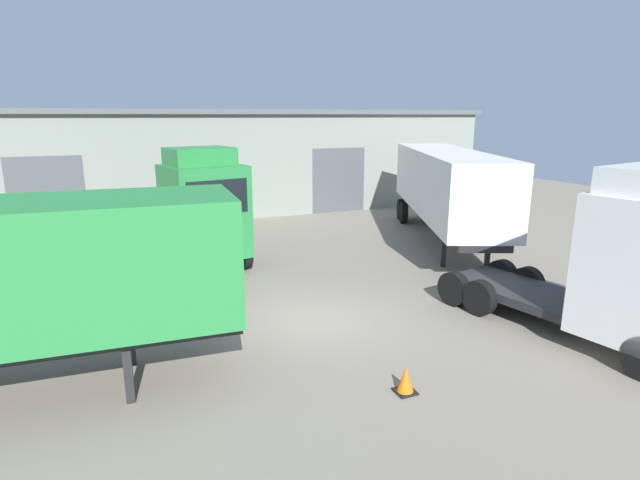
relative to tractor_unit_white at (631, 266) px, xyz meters
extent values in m
plane|color=gray|center=(-6.12, 4.25, -2.02)|extent=(60.00, 60.00, 0.00)
cube|color=gray|center=(-6.12, 22.61, 0.69)|extent=(33.18, 8.71, 5.42)
cube|color=#565B60|center=(-6.12, 22.61, 3.52)|extent=(33.68, 9.21, 0.25)
cube|color=#4C5156|center=(-13.42, 18.28, -0.22)|extent=(3.20, 0.08, 3.60)
cube|color=#4C5156|center=(1.18, 18.28, -0.22)|extent=(3.20, 0.08, 3.60)
cube|color=#232326|center=(-0.53, 2.63, -1.41)|extent=(2.70, 4.16, 0.24)
cylinder|color=#B2B2B7|center=(0.57, 2.23, -1.58)|extent=(0.76, 1.19, 0.56)
cylinder|color=black|center=(0.45, 3.35, -1.53)|extent=(0.48, 1.03, 0.99)
cylinder|color=black|center=(-1.70, 2.93, -1.53)|extent=(0.48, 1.03, 0.99)
cylinder|color=black|center=(0.28, 4.24, -1.53)|extent=(0.48, 1.03, 0.99)
cylinder|color=black|center=(-1.88, 3.82, -1.53)|extent=(0.48, 1.03, 0.99)
cube|color=#232326|center=(-10.66, 3.68, -1.47)|extent=(0.17, 0.17, 1.11)
cube|color=#232326|center=(-10.77, 2.08, -1.47)|extent=(0.17, 0.17, 1.11)
cube|color=#28843D|center=(-7.80, 10.02, 0.11)|extent=(2.93, 2.85, 3.18)
cube|color=#28843D|center=(-7.84, 10.22, 1.98)|extent=(2.39, 2.06, 0.60)
cube|color=black|center=(-7.57, 8.88, 0.74)|extent=(2.07, 0.50, 1.15)
cube|color=#232326|center=(-8.40, 12.99, -1.37)|extent=(2.68, 3.97, 0.24)
cylinder|color=#B2B2B7|center=(-7.30, 12.60, -1.54)|extent=(0.77, 1.19, 0.56)
cylinder|color=black|center=(-6.60, 9.65, -1.49)|extent=(0.51, 1.11, 1.07)
cylinder|color=black|center=(-8.76, 9.22, -1.49)|extent=(0.51, 1.11, 1.07)
cylinder|color=black|center=(-7.41, 13.62, -1.49)|extent=(0.51, 1.11, 1.07)
cylinder|color=black|center=(-9.56, 13.18, -1.49)|extent=(0.51, 1.11, 1.07)
cylinder|color=black|center=(-7.58, 14.50, -1.49)|extent=(0.51, 1.11, 1.07)
cylinder|color=black|center=(-9.74, 14.07, -1.49)|extent=(0.51, 1.11, 1.07)
cube|color=silver|center=(2.34, 10.05, 0.62)|extent=(6.92, 11.60, 2.58)
cube|color=#232326|center=(2.34, 10.05, -0.79)|extent=(6.23, 11.30, 0.24)
cube|color=#232326|center=(1.64, 6.44, -1.47)|extent=(0.21, 0.21, 1.11)
cube|color=#232326|center=(0.18, 7.08, -1.47)|extent=(0.21, 0.21, 1.11)
cylinder|color=black|center=(4.95, 13.25, -1.49)|extent=(0.70, 1.10, 1.07)
cylinder|color=black|center=(2.93, 14.14, -1.49)|extent=(0.70, 1.10, 1.07)
cylinder|color=black|center=(5.35, 14.17, -1.49)|extent=(0.70, 1.10, 1.07)
cylinder|color=black|center=(3.33, 15.05, -1.49)|extent=(0.70, 1.10, 1.07)
cube|color=black|center=(-5.73, 0.30, -2.00)|extent=(0.40, 0.40, 0.04)
cone|color=orange|center=(-5.73, 0.30, -1.75)|extent=(0.36, 0.36, 0.55)
camera|label=1|loc=(-10.76, -7.23, 3.33)|focal=28.00mm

